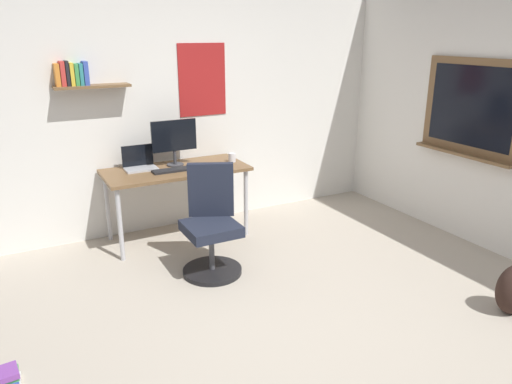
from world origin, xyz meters
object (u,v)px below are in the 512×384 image
computer_mouse (198,166)px  laptop (140,163)px  coffee_mug (232,158)px  book_stack_on_floor (0,380)px  office_chair (211,227)px  monitor_primary (174,139)px  desk (176,175)px  keyboard (171,170)px

computer_mouse → laptop: bearing=155.8°
coffee_mug → book_stack_on_floor: size_ratio=0.41×
laptop → coffee_mug: laptop is taller
coffee_mug → book_stack_on_floor: bearing=-145.1°
laptop → office_chair: bearing=-71.2°
computer_mouse → coffee_mug: coffee_mug is taller
computer_mouse → book_stack_on_floor: computer_mouse is taller
office_chair → monitor_primary: monitor_primary is taller
desk → keyboard: size_ratio=3.81×
monitor_primary → computer_mouse: size_ratio=4.46×
computer_mouse → coffee_mug: (0.39, 0.05, 0.03)m
laptop → computer_mouse: bearing=-24.2°
desk → laptop: laptop is taller
laptop → monitor_primary: size_ratio=0.67×
desk → office_chair: office_chair is taller
desk → book_stack_on_floor: bearing=-136.1°
office_chair → computer_mouse: size_ratio=9.13×
desk → coffee_mug: coffee_mug is taller
monitor_primary → computer_mouse: bearing=-47.2°
keyboard → computer_mouse: size_ratio=3.56×
laptop → monitor_primary: monitor_primary is taller
keyboard → coffee_mug: size_ratio=4.02×
office_chair → coffee_mug: 1.06m
keyboard → computer_mouse: 0.28m
book_stack_on_floor → keyboard: bearing=43.7°
office_chair → desk: bearing=91.4°
keyboard → coffee_mug: coffee_mug is taller
laptop → desk: bearing=-26.0°
desk → keyboard: 0.14m
keyboard → coffee_mug: (0.67, 0.05, 0.04)m
desk → computer_mouse: 0.24m
laptop → keyboard: 0.34m
laptop → keyboard: bearing=-43.8°
desk → office_chair: size_ratio=1.48×
monitor_primary → coffee_mug: (0.57, -0.14, -0.22)m
desk → monitor_primary: (0.04, 0.11, 0.34)m
laptop → computer_mouse: (0.53, -0.24, -0.04)m
keyboard → desk: bearing=49.4°
keyboard → book_stack_on_floor: 2.36m
laptop → monitor_primary: 0.42m
monitor_primary → keyboard: (-0.11, -0.19, -0.26)m
keyboard → computer_mouse: bearing=0.0°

